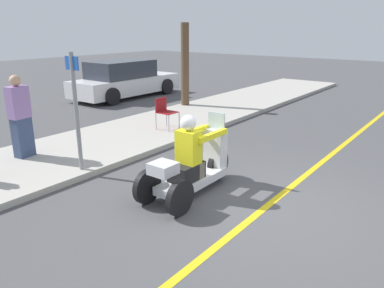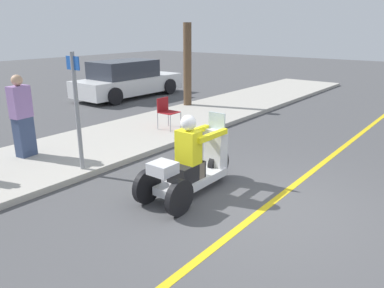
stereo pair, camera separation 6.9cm
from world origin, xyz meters
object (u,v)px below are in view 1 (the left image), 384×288
(folding_chair_curbside, at_px, (165,110))
(parked_car_lot_far, at_px, (125,80))
(tree_trunk, at_px, (185,65))
(spectator_with_child, at_px, (20,118))
(street_sign, at_px, (76,108))
(motorcycle_trike, at_px, (192,166))

(folding_chair_curbside, xyz_separation_m, parked_car_lot_far, (3.07, 4.85, 0.07))
(folding_chair_curbside, xyz_separation_m, tree_trunk, (2.86, 1.56, 0.88))
(spectator_with_child, xyz_separation_m, tree_trunk, (6.37, 0.73, 0.56))
(parked_car_lot_far, xyz_separation_m, street_sign, (-6.33, -5.58, 0.62))
(parked_car_lot_far, bearing_deg, folding_chair_curbside, -122.36)
(parked_car_lot_far, height_order, street_sign, street_sign)
(folding_chair_curbside, distance_m, tree_trunk, 3.37)
(spectator_with_child, distance_m, folding_chair_curbside, 3.63)
(motorcycle_trike, bearing_deg, folding_chair_curbside, 48.14)
(tree_trunk, bearing_deg, spectator_with_child, -173.48)
(parked_car_lot_far, distance_m, tree_trunk, 3.39)
(spectator_with_child, height_order, street_sign, street_sign)
(folding_chair_curbside, height_order, parked_car_lot_far, parked_car_lot_far)
(folding_chair_curbside, xyz_separation_m, street_sign, (-3.26, -0.74, 0.69))
(motorcycle_trike, relative_size, folding_chair_curbside, 2.57)
(parked_car_lot_far, relative_size, tree_trunk, 1.68)
(tree_trunk, bearing_deg, folding_chair_curbside, -151.33)
(folding_chair_curbside, relative_size, parked_car_lot_far, 0.18)
(spectator_with_child, bearing_deg, motorcycle_trike, -76.65)
(motorcycle_trike, distance_m, folding_chair_curbside, 3.93)
(motorcycle_trike, distance_m, parked_car_lot_far, 9.64)
(folding_chair_curbside, relative_size, tree_trunk, 0.30)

